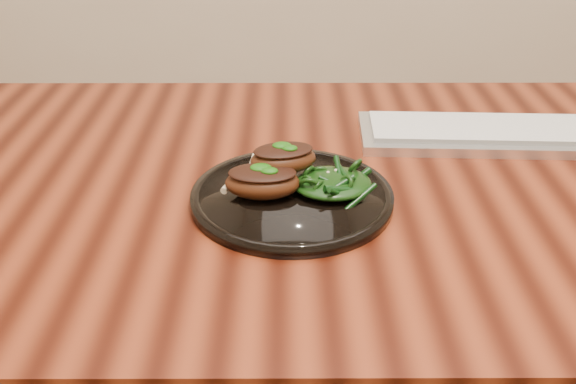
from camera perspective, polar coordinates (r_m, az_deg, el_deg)
The scene contains 7 objects.
desk at distance 1.00m, azimuth 12.23°, elevation -2.72°, with size 1.60×0.80×0.75m.
plate at distance 0.86m, azimuth 0.35°, elevation -0.39°, with size 0.27×0.27×0.02m.
lamb_chop_front at distance 0.84m, azimuth -2.33°, elevation 0.99°, with size 0.11×0.07×0.04m.
lamb_chop_back at distance 0.87m, azimuth -0.46°, elevation 3.08°, with size 0.10×0.08×0.04m.
herb_smear at distance 0.91m, azimuth -1.82°, elevation 1.92°, with size 0.08×0.05×0.01m, color #0C4107.
greens_heap at distance 0.86m, azimuth 3.93°, elevation 1.22°, with size 0.11×0.10×0.04m.
keyboard at distance 1.10m, azimuth 19.17°, elevation 4.94°, with size 0.49×0.17×0.02m.
Camera 1 is at (-0.21, -0.83, 1.18)m, focal length 40.00 mm.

